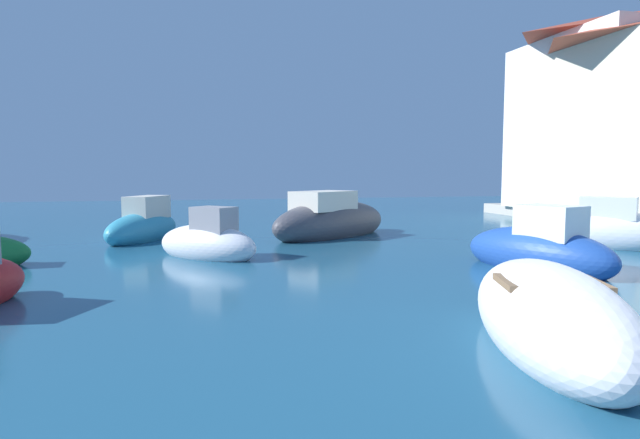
# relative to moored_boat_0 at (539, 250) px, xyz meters

# --- Properties ---
(moored_boat_0) EXTENTS (2.47, 3.96, 1.75)m
(moored_boat_0) POSITION_rel_moored_boat_0_xyz_m (0.00, 0.00, 0.00)
(moored_boat_0) COLOR #1E479E
(moored_boat_0) RESTS_ON ground
(moored_boat_2) EXTENTS (3.04, 3.06, 1.56)m
(moored_boat_2) POSITION_rel_moored_boat_0_xyz_m (-7.20, 3.60, -0.06)
(moored_boat_2) COLOR white
(moored_boat_2) RESTS_ON ground
(moored_boat_4) EXTENTS (2.77, 4.37, 1.36)m
(moored_boat_4) POSITION_rel_moored_boat_0_xyz_m (-3.36, -4.66, -0.06)
(moored_boat_4) COLOR white
(moored_boat_4) RESTS_ON ground
(moored_boat_5) EXTENTS (5.53, 4.62, 1.93)m
(moored_boat_5) POSITION_rel_moored_boat_0_xyz_m (-2.90, 7.18, 0.09)
(moored_boat_5) COLOR #3F3F47
(moored_boat_5) RESTS_ON ground
(moored_boat_6) EXTENTS (2.83, 3.97, 1.68)m
(moored_boat_6) POSITION_rel_moored_boat_0_xyz_m (-9.11, 7.79, -0.00)
(moored_boat_6) COLOR teal
(moored_boat_6) RESTS_ON ground
(moored_boat_9) EXTENTS (4.17, 4.39, 1.82)m
(moored_boat_9) POSITION_rel_moored_boat_0_xyz_m (4.11, 2.85, 0.04)
(moored_boat_9) COLOR white
(moored_boat_9) RESTS_ON ground
(waterfront_building_far) EXTENTS (6.88, 7.61, 8.91)m
(waterfront_building_far) POSITION_rel_moored_boat_0_xyz_m (11.35, 10.14, 4.58)
(waterfront_building_far) COLOR white
(waterfront_building_far) RESTS_ON quay_promenade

